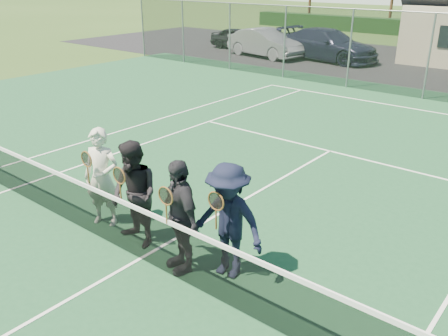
% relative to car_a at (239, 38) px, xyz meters
% --- Properties ---
extents(court_surface, '(30.00, 30.00, 0.02)m').
position_rel_car_a_xyz_m(court_surface, '(12.66, -18.95, -0.61)').
color(court_surface, '#1C4C2B').
rests_on(court_surface, ground).
extents(tarmac_carpark, '(40.00, 12.00, 0.01)m').
position_rel_car_a_xyz_m(tarmac_carpark, '(8.66, 1.05, -0.61)').
color(tarmac_carpark, black).
rests_on(tarmac_carpark, ground).
extents(car_a, '(3.62, 1.46, 1.23)m').
position_rel_car_a_xyz_m(car_a, '(0.00, 0.00, 0.00)').
color(car_a, black).
rests_on(car_a, ground).
extents(car_b, '(4.71, 2.30, 1.49)m').
position_rel_car_a_xyz_m(car_b, '(2.87, -1.37, 0.13)').
color(car_b, gray).
rests_on(car_b, ground).
extents(car_c, '(5.73, 2.92, 1.59)m').
position_rel_car_a_xyz_m(car_c, '(5.99, -0.23, 0.18)').
color(car_c, black).
rests_on(car_c, ground).
extents(court_markings, '(11.03, 23.83, 0.01)m').
position_rel_car_a_xyz_m(court_markings, '(12.66, -18.95, -0.59)').
color(court_markings, white).
rests_on(court_markings, court_surface).
extents(tennis_net, '(11.68, 0.08, 1.10)m').
position_rel_car_a_xyz_m(tennis_net, '(12.66, -18.95, -0.08)').
color(tennis_net, slate).
rests_on(tennis_net, ground).
extents(perimeter_fence, '(30.07, 0.07, 3.02)m').
position_rel_car_a_xyz_m(perimeter_fence, '(12.66, -5.45, 0.91)').
color(perimeter_fence, slate).
rests_on(perimeter_fence, ground).
extents(player_a, '(0.78, 0.66, 1.80)m').
position_rel_car_a_xyz_m(player_a, '(11.26, -18.54, 0.30)').
color(player_a, silver).
rests_on(player_a, court_surface).
extents(player_b, '(0.96, 0.80, 1.80)m').
position_rel_car_a_xyz_m(player_b, '(12.25, -18.64, 0.30)').
color(player_b, black).
rests_on(player_b, court_surface).
extents(player_c, '(1.14, 0.81, 1.80)m').
position_rel_car_a_xyz_m(player_c, '(13.33, -18.69, 0.30)').
color(player_c, '#242429').
rests_on(player_c, court_surface).
extents(player_d, '(1.23, 0.79, 1.80)m').
position_rel_car_a_xyz_m(player_d, '(13.99, -18.37, 0.30)').
color(player_d, black).
rests_on(player_d, court_surface).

